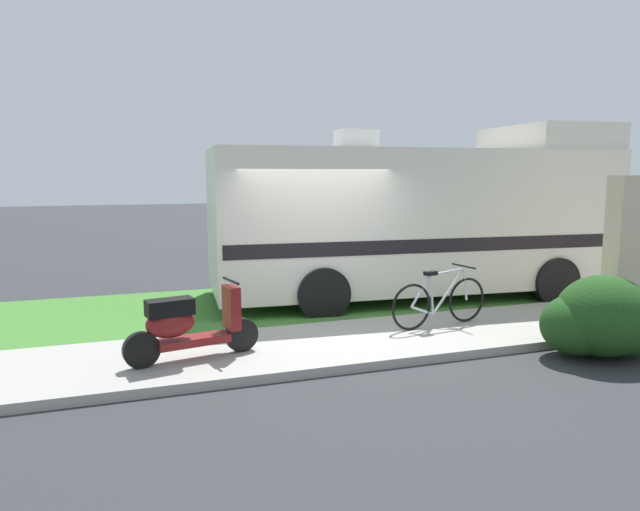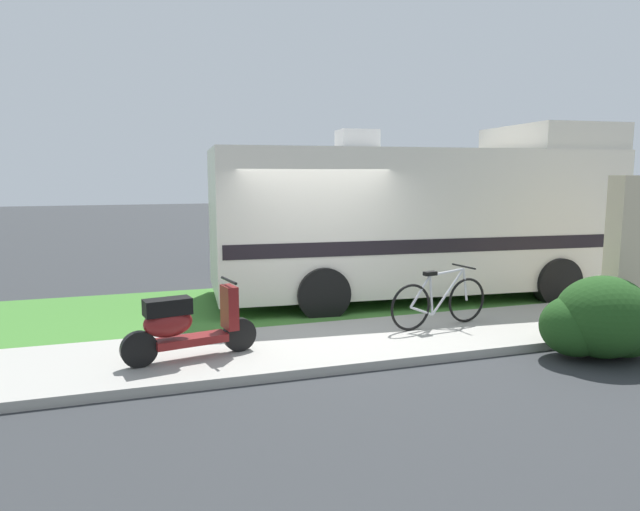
{
  "view_description": "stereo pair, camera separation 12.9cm",
  "coord_description": "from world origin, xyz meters",
  "px_view_note": "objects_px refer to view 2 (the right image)",
  "views": [
    {
      "loc": [
        -2.89,
        -8.35,
        2.41
      ],
      "look_at": [
        0.08,
        0.3,
        1.1
      ],
      "focal_mm": 31.75,
      "sensor_mm": 36.0,
      "label": 1
    },
    {
      "loc": [
        -2.76,
        -8.39,
        2.41
      ],
      "look_at": [
        0.08,
        0.3,
        1.1
      ],
      "focal_mm": 31.75,
      "sensor_mm": 36.0,
      "label": 2
    }
  ],
  "objects_px": {
    "scooter": "(186,324)",
    "bicycle": "(439,301)",
    "bottle_green": "(593,303)",
    "motorhome_rv": "(419,217)",
    "pickup_truck_near": "(335,227)"
  },
  "relations": [
    {
      "from": "bicycle",
      "to": "motorhome_rv",
      "type": "bearing_deg",
      "value": 69.69
    },
    {
      "from": "bicycle",
      "to": "bottle_green",
      "type": "xyz_separation_m",
      "value": [
        3.06,
        0.13,
        -0.28
      ]
    },
    {
      "from": "scooter",
      "to": "bottle_green",
      "type": "relative_size",
      "value": 6.48
    },
    {
      "from": "pickup_truck_near",
      "to": "bottle_green",
      "type": "relative_size",
      "value": 19.95
    },
    {
      "from": "bicycle",
      "to": "scooter",
      "type": "bearing_deg",
      "value": -173.92
    },
    {
      "from": "scooter",
      "to": "bicycle",
      "type": "bearing_deg",
      "value": 6.08
    },
    {
      "from": "motorhome_rv",
      "to": "scooter",
      "type": "relative_size",
      "value": 4.57
    },
    {
      "from": "bottle_green",
      "to": "bicycle",
      "type": "bearing_deg",
      "value": -177.55
    },
    {
      "from": "motorhome_rv",
      "to": "pickup_truck_near",
      "type": "distance_m",
      "value": 4.99
    },
    {
      "from": "bicycle",
      "to": "bottle_green",
      "type": "relative_size",
      "value": 6.66
    },
    {
      "from": "motorhome_rv",
      "to": "bottle_green",
      "type": "relative_size",
      "value": 29.62
    },
    {
      "from": "scooter",
      "to": "bottle_green",
      "type": "xyz_separation_m",
      "value": [
        6.85,
        0.53,
        -0.34
      ]
    },
    {
      "from": "scooter",
      "to": "bicycle",
      "type": "relative_size",
      "value": 0.97
    },
    {
      "from": "bicycle",
      "to": "pickup_truck_near",
      "type": "height_order",
      "value": "pickup_truck_near"
    },
    {
      "from": "pickup_truck_near",
      "to": "bottle_green",
      "type": "bearing_deg",
      "value": -73.49
    }
  ]
}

